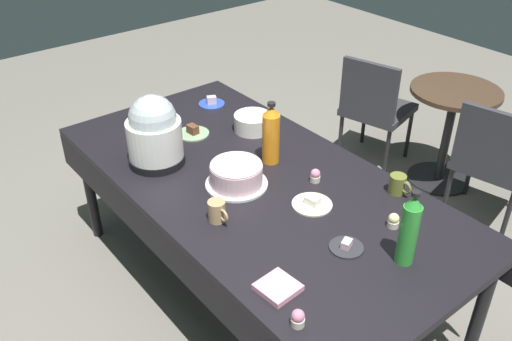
% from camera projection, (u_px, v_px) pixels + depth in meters
% --- Properties ---
extents(ground, '(9.00, 9.00, 0.00)m').
position_uv_depth(ground, '(256.00, 291.00, 3.09)').
color(ground, slate).
extents(potluck_table, '(2.20, 1.10, 0.75)m').
position_uv_depth(potluck_table, '(256.00, 190.00, 2.72)').
color(potluck_table, black).
rests_on(potluck_table, ground).
extents(frosted_layer_cake, '(0.30, 0.30, 0.12)m').
position_uv_depth(frosted_layer_cake, '(236.00, 175.00, 2.61)').
color(frosted_layer_cake, silver).
rests_on(frosted_layer_cake, potluck_table).
extents(slow_cooker, '(0.29, 0.29, 0.37)m').
position_uv_depth(slow_cooker, '(154.00, 133.00, 2.73)').
color(slow_cooker, black).
rests_on(slow_cooker, potluck_table).
extents(glass_salad_bowl, '(0.21, 0.21, 0.08)m').
position_uv_depth(glass_salad_bowl, '(149.00, 117.00, 3.16)').
color(glass_salad_bowl, '#B2C6BC').
rests_on(glass_salad_bowl, potluck_table).
extents(ceramic_snack_bowl, '(0.21, 0.21, 0.09)m').
position_uv_depth(ceramic_snack_bowl, '(253.00, 123.00, 3.09)').
color(ceramic_snack_bowl, silver).
rests_on(ceramic_snack_bowl, potluck_table).
extents(dessert_plate_charcoal, '(0.14, 0.14, 0.04)m').
position_uv_depth(dessert_plate_charcoal, '(346.00, 246.00, 2.25)').
color(dessert_plate_charcoal, '#2D2D33').
rests_on(dessert_plate_charcoal, potluck_table).
extents(dessert_plate_cream, '(0.19, 0.19, 0.04)m').
position_uv_depth(dessert_plate_cream, '(312.00, 203.00, 2.50)').
color(dessert_plate_cream, beige).
rests_on(dessert_plate_cream, potluck_table).
extents(dessert_plate_cobalt, '(0.16, 0.16, 0.05)m').
position_uv_depth(dessert_plate_cobalt, '(212.00, 103.00, 3.39)').
color(dessert_plate_cobalt, '#2D4CB2').
rests_on(dessert_plate_cobalt, potluck_table).
extents(dessert_plate_sage, '(0.18, 0.18, 0.06)m').
position_uv_depth(dessert_plate_sage, '(193.00, 132.00, 3.06)').
color(dessert_plate_sage, '#8CA87F').
rests_on(dessert_plate_sage, potluck_table).
extents(cupcake_mint, '(0.05, 0.05, 0.07)m').
position_uv_depth(cupcake_mint, '(315.00, 176.00, 2.66)').
color(cupcake_mint, beige).
rests_on(cupcake_mint, potluck_table).
extents(cupcake_lemon, '(0.05, 0.05, 0.07)m').
position_uv_depth(cupcake_lemon, '(298.00, 318.00, 1.90)').
color(cupcake_lemon, beige).
rests_on(cupcake_lemon, potluck_table).
extents(cupcake_rose, '(0.05, 0.05, 0.07)m').
position_uv_depth(cupcake_rose, '(393.00, 221.00, 2.36)').
color(cupcake_rose, beige).
rests_on(cupcake_rose, potluck_table).
extents(soda_bottle_lime_soda, '(0.07, 0.07, 0.33)m').
position_uv_depth(soda_bottle_lime_soda, '(409.00, 230.00, 2.11)').
color(soda_bottle_lime_soda, green).
rests_on(soda_bottle_lime_soda, potluck_table).
extents(soda_bottle_orange_juice, '(0.09, 0.09, 0.33)m').
position_uv_depth(soda_bottle_orange_juice, '(271.00, 135.00, 2.75)').
color(soda_bottle_orange_juice, orange).
rests_on(soda_bottle_orange_juice, potluck_table).
extents(coffee_mug_olive, '(0.12, 0.08, 0.09)m').
position_uv_depth(coffee_mug_olive, '(398.00, 184.00, 2.57)').
color(coffee_mug_olive, olive).
rests_on(coffee_mug_olive, potluck_table).
extents(coffee_mug_tan, '(0.12, 0.08, 0.10)m').
position_uv_depth(coffee_mug_tan, '(217.00, 211.00, 2.39)').
color(coffee_mug_tan, tan).
rests_on(coffee_mug_tan, potluck_table).
extents(paper_napkin_stack, '(0.15, 0.15, 0.02)m').
position_uv_depth(paper_napkin_stack, '(278.00, 287.00, 2.05)').
color(paper_napkin_stack, pink).
rests_on(paper_napkin_stack, potluck_table).
extents(maroon_chair_left, '(0.53, 0.53, 0.85)m').
position_uv_depth(maroon_chair_left, '(375.00, 105.00, 3.98)').
color(maroon_chair_left, '#333338').
rests_on(maroon_chair_left, ground).
extents(maroon_chair_right, '(0.52, 0.52, 0.85)m').
position_uv_depth(maroon_chair_right, '(494.00, 158.00, 3.36)').
color(maroon_chair_right, '#333338').
rests_on(maroon_chair_right, ground).
extents(round_cafe_table, '(0.60, 0.60, 0.72)m').
position_uv_depth(round_cafe_table, '(450.00, 119.00, 3.78)').
color(round_cafe_table, '#473323').
rests_on(round_cafe_table, ground).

